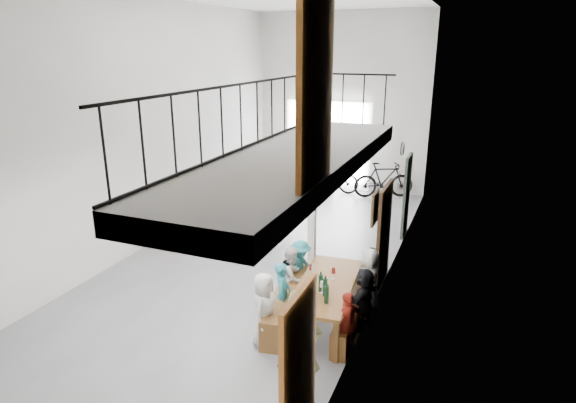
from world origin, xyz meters
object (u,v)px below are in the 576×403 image
at_px(tasting_table, 326,288).
at_px(side_bench, 187,219).
at_px(oak_barrel, 252,181).
at_px(bench_inner, 287,303).
at_px(bicycle_near, 329,177).
at_px(host_standing, 299,349).
at_px(serving_counter, 305,172).

relative_size(tasting_table, side_bench, 1.20).
bearing_deg(side_bench, oak_barrel, 86.19).
relative_size(bench_inner, bicycle_near, 1.19).
height_order(side_bench, oak_barrel, oak_barrel).
relative_size(side_bench, host_standing, 1.14).
bearing_deg(bicycle_near, tasting_table, -171.04).
distance_m(serving_counter, host_standing, 10.28).
relative_size(oak_barrel, serving_counter, 0.47).
relative_size(tasting_table, bench_inner, 0.96).
height_order(side_bench, host_standing, host_standing).
bearing_deg(tasting_table, oak_barrel, 119.90).
bearing_deg(side_bench, bench_inner, -36.60).
distance_m(tasting_table, serving_counter, 8.49).
height_order(oak_barrel, host_standing, host_standing).
height_order(tasting_table, oak_barrel, oak_barrel).
xyz_separation_m(tasting_table, bench_inner, (-0.71, 0.06, -0.45)).
distance_m(host_standing, bicycle_near, 9.63).
distance_m(tasting_table, bench_inner, 0.85).
xyz_separation_m(bench_inner, bicycle_near, (-1.56, 7.41, 0.24)).
bearing_deg(oak_barrel, bench_inner, -59.27).
relative_size(oak_barrel, host_standing, 0.56).
bearing_deg(bench_inner, bicycle_near, 92.52).
xyz_separation_m(serving_counter, host_standing, (3.46, -9.68, 0.29)).
relative_size(bench_inner, oak_barrel, 2.55).
bearing_deg(host_standing, oak_barrel, 103.14).
bearing_deg(serving_counter, side_bench, -108.39).
bearing_deg(serving_counter, bicycle_near, -23.59).
relative_size(side_bench, bicycle_near, 0.96).
bearing_deg(oak_barrel, side_bench, -93.81).
relative_size(tasting_table, oak_barrel, 2.45).
height_order(bench_inner, host_standing, host_standing).
bearing_deg(host_standing, tasting_table, 80.35).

